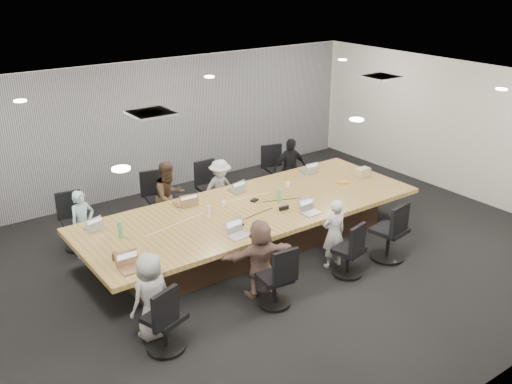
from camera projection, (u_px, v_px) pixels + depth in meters
floor at (270, 257)px, 9.66m from camera, size 10.00×8.00×0.00m
ceiling at (271, 93)px, 8.61m from camera, size 10.00×8.00×0.00m
wall_back at (157, 126)px, 12.14m from camera, size 10.00×0.00×2.80m
wall_front at (495, 286)px, 6.12m from camera, size 10.00×0.00×2.80m
wall_right at (462, 130)px, 11.84m from camera, size 0.00×8.00×2.80m
curtain at (159, 126)px, 12.08m from camera, size 9.80×0.04×2.80m
conference_table at (253, 225)px, 9.88m from camera, size 6.00×2.20×0.74m
chair_0 at (77, 227)px, 9.81m from camera, size 0.59×0.59×0.78m
chair_1 at (161, 204)px, 10.66m from camera, size 0.69×0.69×0.87m
chair_2 at (211, 192)px, 11.26m from camera, size 0.56×0.56×0.82m
chair_3 at (279, 174)px, 12.18m from camera, size 0.71×0.71×0.86m
chair_4 at (165, 323)px, 7.21m from camera, size 0.68×0.68×0.78m
chair_5 at (274, 282)px, 8.16m from camera, size 0.55×0.55×0.74m
chair_6 at (348, 254)px, 8.96m from camera, size 0.59×0.59×0.73m
chair_7 at (389, 235)px, 9.43m from camera, size 0.69×0.69×0.88m
person_0 at (83, 224)px, 9.47m from camera, size 0.48×0.36×1.18m
laptop_0 at (94, 227)px, 9.00m from camera, size 0.32×0.26×0.02m
person_1 at (169, 197)px, 10.31m from camera, size 0.76×0.65×1.36m
laptop_1 at (184, 204)px, 9.87m from camera, size 0.35×0.26×0.02m
person_2 at (220, 189)px, 10.93m from camera, size 0.79×0.50×1.18m
laptop_2 at (236, 190)px, 10.46m from camera, size 0.32×0.25×0.02m
person_3 at (290, 169)px, 11.84m from camera, size 0.80×0.43×1.30m
laptop_3 at (307, 171)px, 11.39m from camera, size 0.29×0.21×0.02m
person_4 at (151, 296)px, 7.39m from camera, size 0.68×0.53×1.22m
laptop_4 at (132, 269)px, 7.75m from camera, size 0.33×0.23×0.02m
person_5 at (260, 258)px, 8.34m from camera, size 1.18×0.62×1.21m
laptop_5 at (239, 236)px, 8.70m from camera, size 0.33×0.25×0.02m
person_6 at (334, 234)px, 9.14m from camera, size 0.46×0.34×1.17m
laptop_6 at (312, 213)px, 9.50m from camera, size 0.31×0.22×0.02m
bottle_green_left at (120, 230)px, 8.63m from camera, size 0.08×0.08×0.26m
bottle_green_right at (279, 196)px, 9.90m from camera, size 0.08×0.08×0.25m
bottle_clear at (209, 211)px, 9.34m from camera, size 0.08×0.08×0.20m
cup_white_far at (224, 204)px, 9.78m from camera, size 0.08×0.08×0.09m
cup_white_near at (288, 184)px, 10.61m from camera, size 0.08×0.08×0.10m
mug_brown at (115, 256)px, 8.01m from camera, size 0.11×0.11×0.11m
mic_left at (239, 225)px, 9.04m from camera, size 0.18×0.14×0.03m
mic_right at (254, 200)px, 10.00m from camera, size 0.17×0.14×0.03m
stapler at (284, 208)px, 9.63m from camera, size 0.18×0.06×0.07m
canvas_bag at (363, 172)px, 11.16m from camera, size 0.28×0.18×0.15m
snack_packet at (343, 183)px, 10.78m from camera, size 0.23×0.19×0.04m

